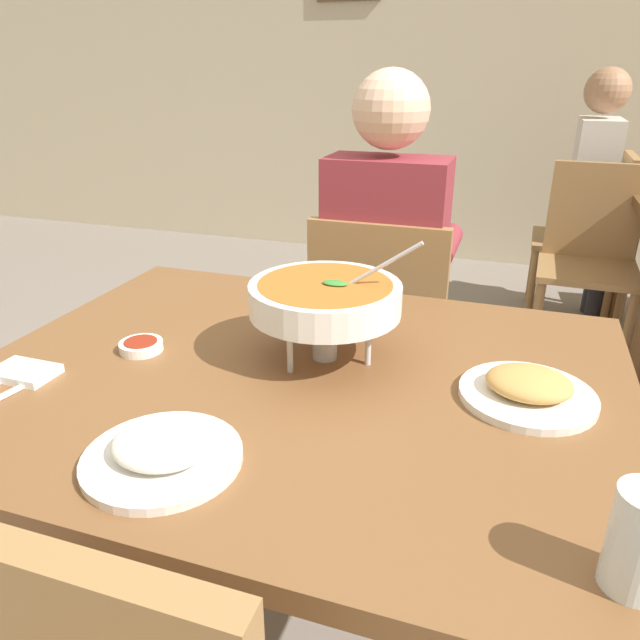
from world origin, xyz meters
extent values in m
cube|color=beige|center=(0.00, 3.42, 1.50)|extent=(10.00, 0.10, 3.00)
cube|color=brown|center=(0.00, 0.00, 0.74)|extent=(1.26, 0.98, 0.04)
cylinder|color=brown|center=(-0.57, 0.43, 0.36)|extent=(0.07, 0.07, 0.72)
cylinder|color=brown|center=(0.57, 0.43, 0.36)|extent=(0.07, 0.07, 0.72)
cube|color=olive|center=(0.00, 0.87, 0.43)|extent=(0.44, 0.44, 0.03)
cube|color=olive|center=(0.00, 0.67, 0.68)|extent=(0.42, 0.04, 0.45)
cylinder|color=olive|center=(0.19, 1.06, 0.21)|extent=(0.04, 0.04, 0.42)
cylinder|color=olive|center=(-0.19, 1.06, 0.21)|extent=(0.04, 0.04, 0.42)
cylinder|color=olive|center=(0.19, 0.68, 0.21)|extent=(0.04, 0.04, 0.42)
cylinder|color=olive|center=(-0.19, 0.68, 0.21)|extent=(0.04, 0.04, 0.42)
cylinder|color=#2D2D38|center=(0.10, 0.89, 0.23)|extent=(0.10, 0.10, 0.45)
cylinder|color=#2D2D38|center=(-0.10, 0.89, 0.23)|extent=(0.10, 0.10, 0.45)
cube|color=#2D2D38|center=(0.00, 0.85, 0.51)|extent=(0.32, 0.32, 0.12)
cube|color=maroon|center=(0.00, 0.77, 0.82)|extent=(0.36, 0.20, 0.50)
sphere|color=beige|center=(0.00, 0.77, 1.20)|extent=(0.22, 0.22, 0.22)
cylinder|color=maroon|center=(0.16, 0.97, 0.77)|extent=(0.08, 0.28, 0.08)
cylinder|color=maroon|center=(-0.16, 0.97, 0.77)|extent=(0.08, 0.28, 0.08)
cylinder|color=silver|center=(0.12, 0.08, 0.81)|extent=(0.01, 0.01, 0.10)
cylinder|color=silver|center=(-0.01, 0.16, 0.81)|extent=(0.01, 0.01, 0.10)
cylinder|color=silver|center=(-0.01, 0.00, 0.81)|extent=(0.01, 0.01, 0.10)
torus|color=silver|center=(0.03, 0.08, 0.86)|extent=(0.21, 0.21, 0.01)
cylinder|color=#B2B2B7|center=(0.03, 0.08, 0.78)|extent=(0.05, 0.05, 0.04)
cone|color=orange|center=(0.03, 0.08, 0.81)|extent=(0.02, 0.02, 0.04)
cylinder|color=white|center=(0.03, 0.08, 0.89)|extent=(0.30, 0.30, 0.06)
cylinder|color=#AD6023|center=(0.03, 0.08, 0.92)|extent=(0.26, 0.26, 0.01)
ellipsoid|color=#388433|center=(0.05, 0.08, 0.93)|extent=(0.05, 0.03, 0.01)
cylinder|color=silver|center=(0.12, 0.10, 0.95)|extent=(0.18, 0.01, 0.13)
cylinder|color=white|center=(-0.09, -0.33, 0.77)|extent=(0.24, 0.24, 0.01)
ellipsoid|color=white|center=(-0.09, -0.33, 0.80)|extent=(0.15, 0.13, 0.04)
cylinder|color=white|center=(0.43, 0.04, 0.77)|extent=(0.24, 0.24, 0.01)
ellipsoid|color=tan|center=(0.43, 0.04, 0.80)|extent=(0.15, 0.13, 0.04)
cylinder|color=white|center=(-0.34, -0.01, 0.77)|extent=(0.09, 0.09, 0.02)
cylinder|color=maroon|center=(-0.34, -0.01, 0.78)|extent=(0.07, 0.07, 0.01)
cube|color=white|center=(-0.49, -0.18, 0.77)|extent=(0.12, 0.08, 0.02)
cube|color=silver|center=(-0.46, -0.23, 0.77)|extent=(0.04, 0.17, 0.01)
cylinder|color=silver|center=(0.55, -0.36, 0.83)|extent=(0.07, 0.07, 0.13)
cylinder|color=orange|center=(0.55, -0.36, 0.81)|extent=(0.06, 0.06, 0.08)
cylinder|color=brown|center=(0.92, 2.27, 0.36)|extent=(0.07, 0.07, 0.72)
cube|color=olive|center=(0.68, 2.46, 0.43)|extent=(0.44, 0.44, 0.03)
cube|color=olive|center=(0.88, 2.46, 0.68)|extent=(0.04, 0.42, 0.45)
cylinder|color=olive|center=(0.50, 2.65, 0.21)|extent=(0.04, 0.04, 0.42)
cylinder|color=olive|center=(0.49, 2.27, 0.21)|extent=(0.04, 0.04, 0.42)
cylinder|color=olive|center=(0.88, 2.65, 0.21)|extent=(0.04, 0.04, 0.42)
cylinder|color=olive|center=(0.87, 2.27, 0.21)|extent=(0.04, 0.04, 0.42)
cube|color=olive|center=(0.71, 1.93, 0.43)|extent=(0.45, 0.45, 0.03)
cube|color=olive|center=(0.72, 2.13, 0.68)|extent=(0.42, 0.05, 0.45)
cylinder|color=olive|center=(0.51, 1.75, 0.21)|extent=(0.04, 0.04, 0.42)
cylinder|color=olive|center=(0.89, 1.73, 0.21)|extent=(0.04, 0.04, 0.42)
cylinder|color=olive|center=(0.53, 2.13, 0.21)|extent=(0.04, 0.04, 0.42)
cylinder|color=olive|center=(0.91, 2.11, 0.21)|extent=(0.04, 0.04, 0.42)
cylinder|color=#2D2D38|center=(0.83, 2.36, 0.23)|extent=(0.10, 0.10, 0.45)
cylinder|color=#2D2D38|center=(0.83, 2.56, 0.23)|extent=(0.10, 0.10, 0.45)
cube|color=#2D2D38|center=(0.79, 2.46, 0.51)|extent=(0.32, 0.32, 0.12)
cube|color=beige|center=(0.71, 2.46, 0.82)|extent=(0.20, 0.36, 0.50)
sphere|color=#A57756|center=(0.71, 2.46, 1.20)|extent=(0.22, 0.22, 0.22)
cylinder|color=beige|center=(0.91, 2.30, 0.77)|extent=(0.28, 0.08, 0.08)
cylinder|color=beige|center=(0.91, 2.62, 0.77)|extent=(0.28, 0.08, 0.08)
camera|label=1|loc=(0.37, -0.95, 1.31)|focal=33.37mm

